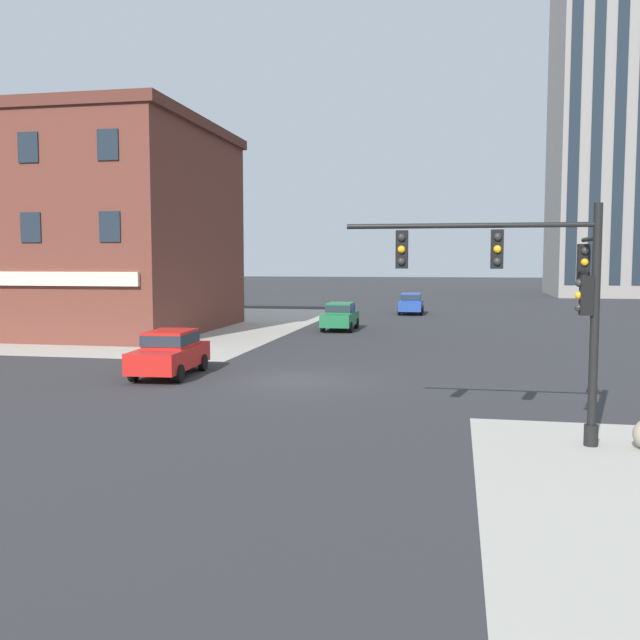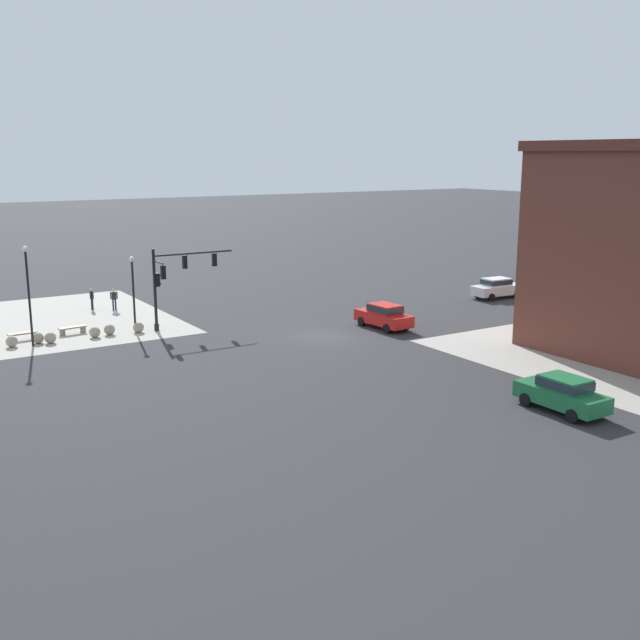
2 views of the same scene
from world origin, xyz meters
The scene contains 7 objects.
ground_plane centered at (0.00, 0.00, 0.00)m, with size 320.00×320.00×0.00m, color #2D2D30.
sidewalk_far_corner centered at (-20.00, 20.00, 0.00)m, with size 32.00×32.00×0.02m, color #A8A399.
traffic_signal_main centered at (7.54, -7.14, 3.60)m, with size 5.85×2.09×5.55m.
car_main_northbound_near centered at (-1.40, 18.38, 0.92)m, with size 1.89×4.40×1.68m.
car_main_southbound_far centered at (2.04, 32.21, 0.92)m, with size 1.92×4.42×1.68m.
car_cross_eastbound centered at (-4.81, 0.17, 0.92)m, with size 2.06×4.48×1.68m.
storefront_block_near_corner centered at (-21.86, 15.56, 6.23)m, with size 26.23×15.52×12.45m.
Camera 1 is at (5.58, -24.19, 4.26)m, focal length 39.58 mm.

